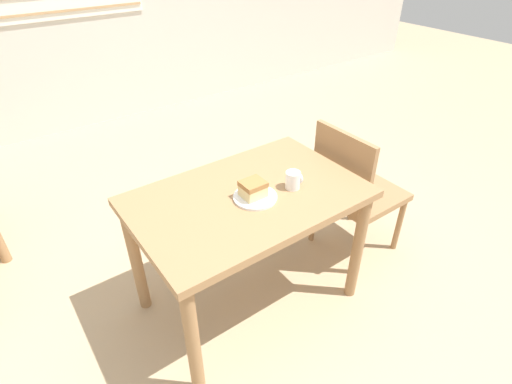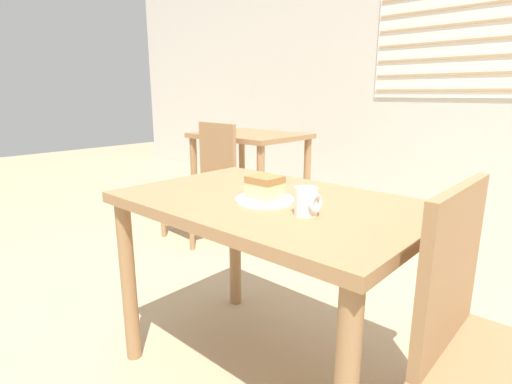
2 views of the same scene
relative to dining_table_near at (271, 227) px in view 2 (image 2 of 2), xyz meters
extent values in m
plane|color=tan|center=(-0.03, -0.12, -0.61)|extent=(14.00, 14.00, 0.00)
cube|color=beige|center=(-0.03, 2.91, 0.79)|extent=(10.00, 0.06, 2.80)
cube|color=white|center=(-0.14, 2.87, 1.12)|extent=(1.76, 0.01, 1.38)
cube|color=tan|center=(-0.14, 2.86, 0.50)|extent=(1.73, 0.01, 0.02)
cube|color=tan|center=(-0.14, 2.86, 0.64)|extent=(1.73, 0.01, 0.02)
cube|color=tan|center=(-0.14, 2.86, 0.78)|extent=(1.73, 0.01, 0.02)
cube|color=tan|center=(-0.14, 2.86, 0.92)|extent=(1.73, 0.01, 0.02)
cube|color=tan|center=(-0.14, 2.86, 1.05)|extent=(1.73, 0.01, 0.02)
cube|color=tan|center=(-0.14, 2.86, 1.19)|extent=(1.73, 0.01, 0.02)
cube|color=#9E754C|center=(0.00, 0.00, 0.09)|extent=(1.09, 0.71, 0.04)
cylinder|color=#9E754C|center=(-0.49, -0.30, -0.27)|extent=(0.06, 0.06, 0.68)
cylinder|color=#9E754C|center=(-0.49, 0.30, -0.27)|extent=(0.06, 0.06, 0.68)
cylinder|color=#9E754C|center=(0.49, 0.30, -0.27)|extent=(0.06, 0.06, 0.68)
cube|color=#9E754C|center=(-1.46, 1.46, 0.12)|extent=(0.89, 0.71, 0.04)
cylinder|color=#9E754C|center=(-1.85, 1.15, -0.26)|extent=(0.06, 0.06, 0.71)
cylinder|color=#9E754C|center=(-1.06, 1.15, -0.26)|extent=(0.06, 0.06, 0.71)
cylinder|color=#9E754C|center=(-1.85, 1.76, -0.26)|extent=(0.06, 0.06, 0.71)
cylinder|color=#9E754C|center=(-1.06, 1.76, -0.26)|extent=(0.06, 0.06, 0.71)
cylinder|color=#9E754C|center=(0.63, 0.17, -0.42)|extent=(0.04, 0.04, 0.39)
cube|color=#9E754C|center=(0.62, -0.02, 0.03)|extent=(0.03, 0.42, 0.44)
cube|color=#9E754C|center=(-1.42, 0.82, -0.21)|extent=(0.47, 0.47, 0.04)
cylinder|color=#9E754C|center=(-1.62, 0.65, -0.42)|extent=(0.04, 0.04, 0.39)
cylinder|color=#9E754C|center=(-1.24, 0.62, -0.42)|extent=(0.04, 0.04, 0.39)
cylinder|color=#9E754C|center=(-1.59, 1.03, -0.42)|extent=(0.04, 0.04, 0.39)
cylinder|color=#9E754C|center=(-1.22, 1.00, -0.42)|extent=(0.04, 0.04, 0.39)
cube|color=#9E754C|center=(-1.40, 1.03, 0.03)|extent=(0.42, 0.06, 0.44)
cylinder|color=white|center=(0.01, -0.05, 0.11)|extent=(0.20, 0.20, 0.01)
cube|color=#E5CC89|center=(0.00, -0.04, 0.14)|extent=(0.10, 0.09, 0.05)
cube|color=#A3703D|center=(0.00, -0.04, 0.18)|extent=(0.11, 0.10, 0.02)
cylinder|color=white|center=(0.20, -0.08, 0.15)|extent=(0.07, 0.07, 0.09)
torus|color=white|center=(0.24, -0.08, 0.15)|extent=(0.01, 0.06, 0.06)
camera|label=1|loc=(-0.87, -1.26, 1.16)|focal=28.00mm
camera|label=2|loc=(0.88, -1.06, 0.47)|focal=28.00mm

